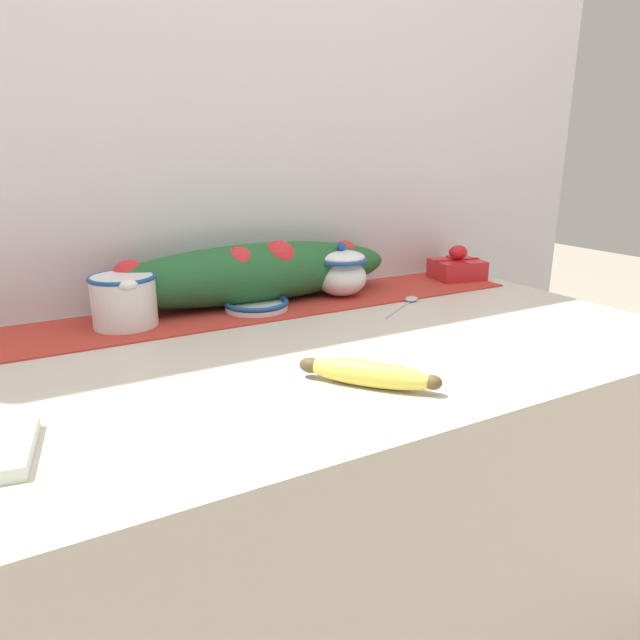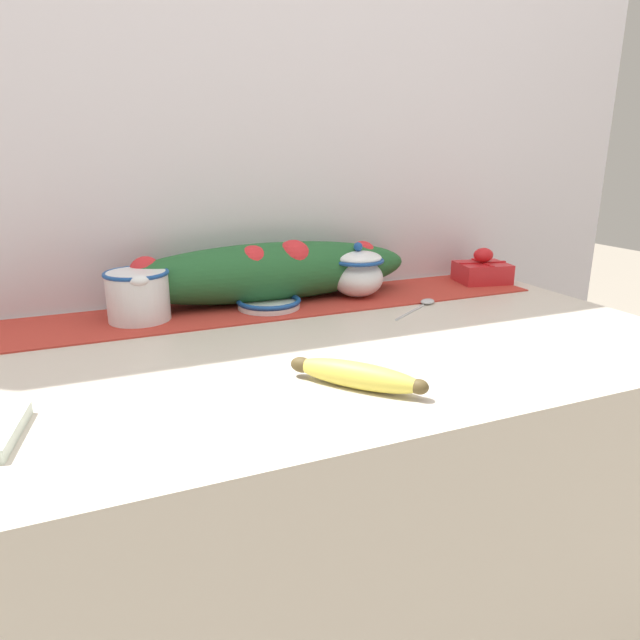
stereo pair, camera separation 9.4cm
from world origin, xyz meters
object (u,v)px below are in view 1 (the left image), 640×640
Objects in this scene: cream_pitcher at (124,299)px; banana at (368,373)px; spoon at (410,300)px; sugar_bowl at (341,272)px; gift_box at (457,267)px; small_dish at (256,305)px.

cream_pitcher is 0.81× the size of banana.
spoon is (0.34, 0.34, -0.01)m from banana.
sugar_bowl reaches higher than gift_box.
sugar_bowl is 0.17m from spoon.
gift_box is (0.35, 0.01, -0.03)m from sugar_bowl.
banana is 0.48m from spoon.
small_dish is at bearing -177.72° from gift_box.
banana is 1.14× the size of spoon.
sugar_bowl reaches higher than banana.
banana is (-0.23, -0.45, -0.04)m from sugar_bowl.
cream_pitcher is at bearing -179.55° from gift_box.
sugar_bowl is 0.70× the size of banana.
gift_box is at bearing 0.45° from cream_pitcher.
spoon is 0.28m from gift_box.
banana is at bearing -117.01° from sugar_bowl.
banana is (-0.02, -0.44, 0.01)m from small_dish.
sugar_bowl is at bearing -178.84° from gift_box.
banana is at bearing -92.28° from small_dish.
cream_pitcher is 1.16× the size of sugar_bowl.
cream_pitcher is 0.52m from banana.
small_dish is 0.34m from spoon.
gift_box reaches higher than spoon.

